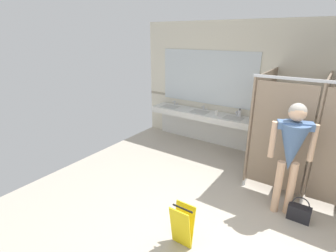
{
  "coord_description": "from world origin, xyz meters",
  "views": [
    {
      "loc": [
        0.79,
        -2.59,
        2.57
      ],
      "look_at": [
        -1.45,
        0.68,
        1.14
      ],
      "focal_mm": 27.19,
      "sensor_mm": 36.0,
      "label": 1
    }
  ],
  "objects": [
    {
      "name": "paper_cup",
      "position": [
        -1.44,
        2.64,
        0.88
      ],
      "size": [
        0.07,
        0.07,
        0.11
      ],
      "primitive_type": "cylinder",
      "color": "white",
      "rests_on": "vanity_counter"
    },
    {
      "name": "soap_dispenser",
      "position": [
        -0.97,
        2.84,
        0.9
      ],
      "size": [
        0.07,
        0.07,
        0.18
      ],
      "color": "white",
      "rests_on": "vanity_counter"
    },
    {
      "name": "handbag",
      "position": [
        0.64,
        1.01,
        0.13
      ],
      "size": [
        0.31,
        0.14,
        0.39
      ],
      "color": "black",
      "rests_on": "ground_plane"
    },
    {
      "name": "wall_back_tile_band",
      "position": [
        0.0,
        2.96,
        1.05
      ],
      "size": [
        7.14,
        0.01,
        0.06
      ],
      "primitive_type": "cube",
      "color": "#9E937F",
      "rests_on": "wall_back"
    },
    {
      "name": "bathroom_stalls",
      "position": [
        0.62,
        1.98,
        1.04
      ],
      "size": [
        1.94,
        1.53,
        1.99
      ],
      "color": "#84705B",
      "rests_on": "ground_plane"
    },
    {
      "name": "person_standing",
      "position": [
        0.39,
        1.07,
        1.09
      ],
      "size": [
        0.56,
        0.51,
        1.72
      ],
      "color": "#DBAD89",
      "rests_on": "ground_plane"
    },
    {
      "name": "mirror_panel",
      "position": [
        -1.87,
        2.96,
        1.6
      ],
      "size": [
        2.42,
        0.02,
        1.26
      ],
      "primitive_type": "cube",
      "color": "silver",
      "rests_on": "wall_back"
    },
    {
      "name": "wall_back",
      "position": [
        0.0,
        3.03,
        1.44
      ],
      "size": [
        7.14,
        0.12,
        2.87
      ],
      "primitive_type": "cube",
      "color": "beige",
      "rests_on": "ground_plane"
    },
    {
      "name": "wet_floor_sign",
      "position": [
        -0.52,
        -0.35,
        0.3
      ],
      "size": [
        0.28,
        0.19,
        0.57
      ],
      "color": "yellow",
      "rests_on": "ground_plane"
    },
    {
      "name": "vanity_counter",
      "position": [
        -1.87,
        2.76,
        0.61
      ],
      "size": [
        2.52,
        0.55,
        0.94
      ],
      "color": "silver",
      "rests_on": "ground_plane"
    },
    {
      "name": "ground_plane",
      "position": [
        0.0,
        0.0,
        -0.05
      ],
      "size": [
        7.14,
        6.54,
        0.1
      ],
      "primitive_type": "cube",
      "color": "#B2A899"
    }
  ]
}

